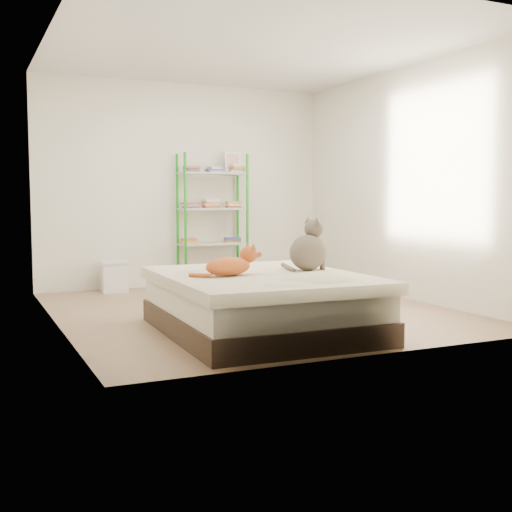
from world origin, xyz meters
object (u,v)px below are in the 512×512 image
white_bin (114,276)px  cardboard_box (293,282)px  grey_cat (308,245)px  bed (260,303)px  orange_cat (228,264)px  shelf_unit (213,217)px

white_bin → cardboard_box: bearing=-36.9°
grey_cat → white_bin: size_ratio=1.19×
cardboard_box → bed: bearing=-102.1°
orange_cat → cardboard_box: 2.21m
bed → white_bin: (-0.60, 2.90, -0.06)m
orange_cat → shelf_unit: (1.00, 2.96, 0.30)m
orange_cat → white_bin: orange_cat is taller
grey_cat → cardboard_box: grey_cat is taller
shelf_unit → white_bin: bearing=-178.6°
orange_cat → shelf_unit: 3.14m
grey_cat → shelf_unit: bearing=-26.3°
orange_cat → shelf_unit: bearing=59.1°
grey_cat → bed: bearing=74.3°
orange_cat → cardboard_box: (1.45, 1.62, -0.41)m
bed → orange_cat: 0.46m
orange_cat → bed: bearing=-6.4°
bed → orange_cat: (-0.30, -0.03, 0.35)m
bed → grey_cat: bearing=7.8°
orange_cat → white_bin: bearing=83.5°
bed → white_bin: bearing=103.0°
bed → white_bin: 2.96m
orange_cat → grey_cat: bearing=-6.1°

